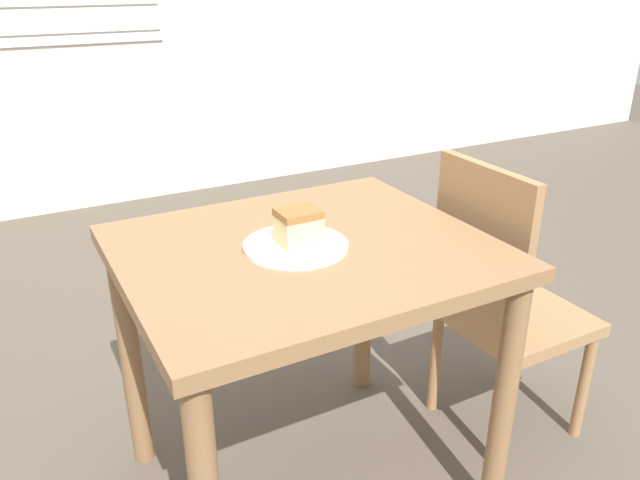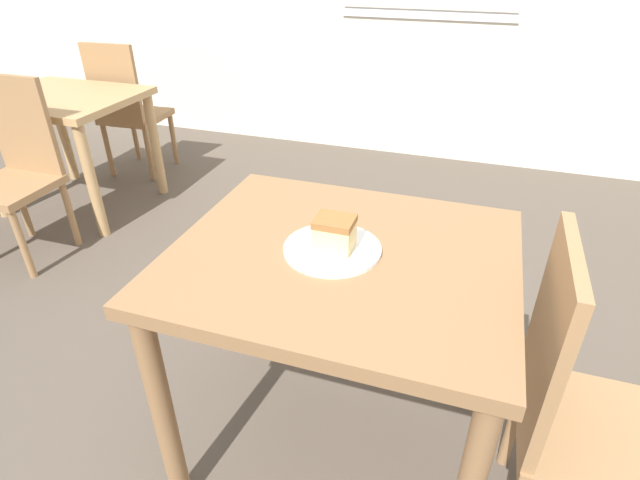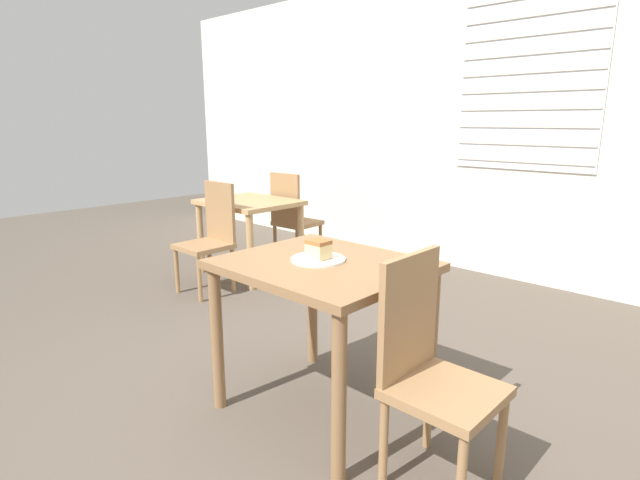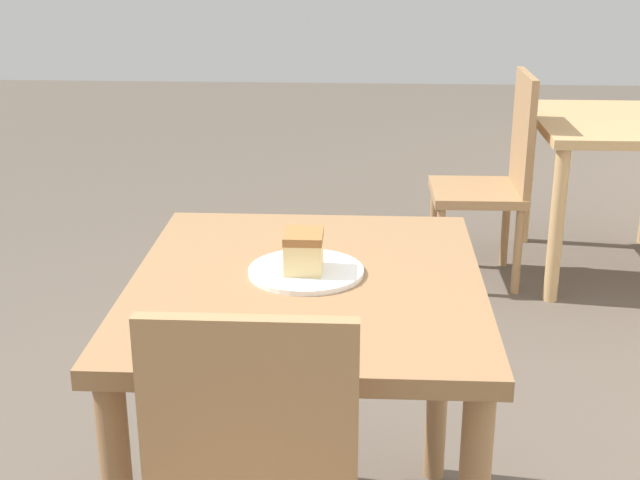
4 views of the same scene
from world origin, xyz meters
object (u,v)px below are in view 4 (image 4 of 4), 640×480
dining_table_near (307,330)px  cake_slice (304,251)px  plate (306,271)px  dining_table_far (614,146)px  chair_far_corner (495,175)px

dining_table_near → cake_slice: 0.18m
dining_table_near → plate: bearing=-172.3°
dining_table_far → plate: bearing=-31.0°
dining_table_near → chair_far_corner: chair_far_corner is taller
dining_table_near → cake_slice: (-0.02, -0.01, 0.18)m
dining_table_near → plate: plate is taller
chair_far_corner → cake_slice: bearing=-20.7°
dining_table_near → cake_slice: bearing=-159.2°
chair_far_corner → dining_table_far: bearing=104.0°
chair_far_corner → plate: bearing=-20.7°
plate → dining_table_near: bearing=7.7°
plate → dining_table_far: bearing=149.0°
dining_table_far → chair_far_corner: chair_far_corner is taller
plate → cake_slice: cake_slice is taller
chair_far_corner → cake_slice: (1.90, -0.69, 0.35)m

